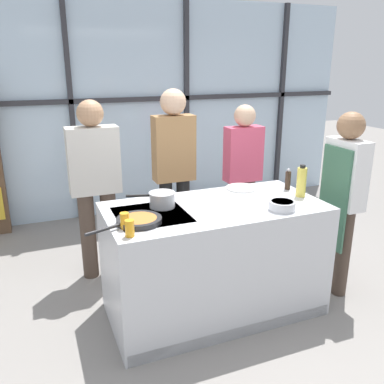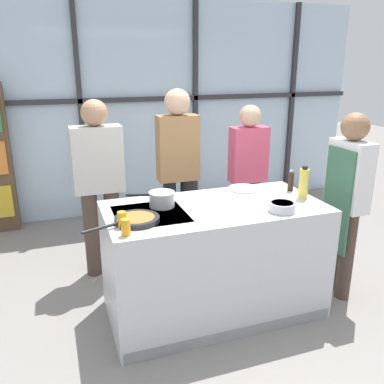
# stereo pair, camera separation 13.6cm
# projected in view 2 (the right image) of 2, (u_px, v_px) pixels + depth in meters

# --- Properties ---
(ground_plane) EXTENTS (18.00, 18.00, 0.00)m
(ground_plane) POSITION_uv_depth(u_px,v_px,m) (213.00, 309.00, 3.46)
(ground_plane) COLOR gray
(back_window_wall) EXTENTS (6.40, 0.10, 2.80)m
(back_window_wall) POSITION_uv_depth(u_px,v_px,m) (140.00, 109.00, 5.41)
(back_window_wall) COLOR silver
(back_window_wall) RESTS_ON ground_plane
(demo_island) EXTENTS (1.72, 0.86, 0.94)m
(demo_island) POSITION_uv_depth(u_px,v_px,m) (214.00, 260.00, 3.31)
(demo_island) COLOR silver
(demo_island) RESTS_ON ground_plane
(chef) EXTENTS (0.23, 0.39, 1.63)m
(chef) POSITION_uv_depth(u_px,v_px,m) (346.00, 195.00, 3.43)
(chef) COLOR #47382D
(chef) RESTS_ON ground_plane
(spectator_far_left) EXTENTS (0.46, 0.24, 1.70)m
(spectator_far_left) POSITION_uv_depth(u_px,v_px,m) (99.00, 180.00, 3.79)
(spectator_far_left) COLOR #47382D
(spectator_far_left) RESTS_ON ground_plane
(spectator_center_left) EXTENTS (0.40, 0.25, 1.77)m
(spectator_center_left) POSITION_uv_depth(u_px,v_px,m) (178.00, 165.00, 4.01)
(spectator_center_left) COLOR black
(spectator_center_left) RESTS_ON ground_plane
(spectator_center_right) EXTENTS (0.39, 0.22, 1.60)m
(spectator_center_right) POSITION_uv_depth(u_px,v_px,m) (248.00, 170.00, 4.29)
(spectator_center_right) COLOR #47382D
(spectator_center_right) RESTS_ON ground_plane
(frying_pan) EXTENTS (0.55, 0.32, 0.04)m
(frying_pan) POSITION_uv_depth(u_px,v_px,m) (136.00, 219.00, 2.84)
(frying_pan) COLOR #232326
(frying_pan) RESTS_ON demo_island
(saucepan) EXTENTS (0.37, 0.20, 0.12)m
(saucepan) POSITION_uv_depth(u_px,v_px,m) (162.00, 199.00, 3.14)
(saucepan) COLOR silver
(saucepan) RESTS_ON demo_island
(white_plate) EXTENTS (0.28, 0.28, 0.01)m
(white_plate) POSITION_uv_depth(u_px,v_px,m) (244.00, 189.00, 3.58)
(white_plate) COLOR white
(white_plate) RESTS_ON demo_island
(mixing_bowl) EXTENTS (0.20, 0.20, 0.07)m
(mixing_bowl) POSITION_uv_depth(u_px,v_px,m) (282.00, 206.00, 3.05)
(mixing_bowl) COLOR silver
(mixing_bowl) RESTS_ON demo_island
(oil_bottle) EXTENTS (0.08, 0.08, 0.27)m
(oil_bottle) POSITION_uv_depth(u_px,v_px,m) (304.00, 183.00, 3.32)
(oil_bottle) COLOR #E0CC4C
(oil_bottle) RESTS_ON demo_island
(pepper_grinder) EXTENTS (0.05, 0.05, 0.19)m
(pepper_grinder) POSITION_uv_depth(u_px,v_px,m) (291.00, 181.00, 3.52)
(pepper_grinder) COLOR #332319
(pepper_grinder) RESTS_ON demo_island
(juice_glass_near) EXTENTS (0.06, 0.06, 0.11)m
(juice_glass_near) POSITION_uv_depth(u_px,v_px,m) (126.00, 227.00, 2.62)
(juice_glass_near) COLOR orange
(juice_glass_near) RESTS_ON demo_island
(juice_glass_far) EXTENTS (0.06, 0.06, 0.11)m
(juice_glass_far) POSITION_uv_depth(u_px,v_px,m) (122.00, 220.00, 2.74)
(juice_glass_far) COLOR orange
(juice_glass_far) RESTS_ON demo_island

